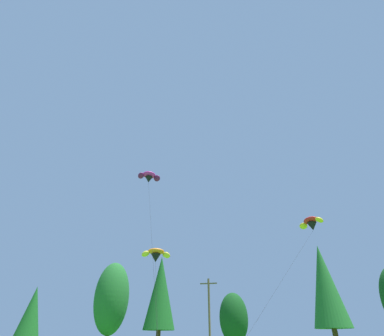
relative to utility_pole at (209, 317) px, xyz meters
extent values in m
cone|color=#19561E|center=(-32.61, 10.06, 1.94)|extent=(4.02, 4.02, 8.14)
ellipsoid|color=#236628|center=(-18.23, 10.49, 3.87)|extent=(5.74, 5.74, 11.46)
cone|color=#19561E|center=(-9.19, 8.84, 4.36)|extent=(4.87, 4.87, 10.99)
ellipsoid|color=#144719|center=(2.23, 9.18, 0.41)|extent=(4.20, 4.20, 6.98)
cone|color=#236628|center=(15.42, 6.42, 4.27)|extent=(4.84, 4.84, 10.88)
cylinder|color=brown|center=(0.00, 0.00, -0.26)|extent=(0.26, 0.26, 9.47)
cube|color=brown|center=(0.00, 0.00, 3.87)|extent=(2.20, 0.14, 0.14)
ellipsoid|color=#D12893|center=(-5.37, -10.38, 14.94)|extent=(1.89, 1.72, 0.94)
ellipsoid|color=#66144C|center=(-4.54, -9.85, 14.66)|extent=(1.13, 1.10, 1.05)
ellipsoid|color=#66144C|center=(-6.21, -10.91, 14.66)|extent=(1.03, 1.17, 1.05)
cone|color=black|center=(-5.43, -10.30, 14.33)|extent=(1.22, 1.22, 0.76)
cylinder|color=black|center=(-2.77, -15.28, 5.29)|extent=(5.32, 9.97, 17.33)
ellipsoid|color=red|center=(13.96, -0.37, 11.31)|extent=(2.43, 2.53, 1.02)
ellipsoid|color=yellow|center=(14.82, -1.41, 10.93)|extent=(1.56, 1.50, 1.22)
ellipsoid|color=yellow|center=(13.10, 0.67, 10.93)|extent=(1.49, 1.54, 1.22)
cone|color=black|center=(14.05, -0.29, 10.48)|extent=(1.70, 1.70, 1.04)
cylinder|color=black|center=(9.21, -8.26, 3.29)|extent=(9.69, 15.96, 13.34)
ellipsoid|color=orange|center=(-5.08, -6.87, 6.52)|extent=(2.25, 1.87, 0.92)
ellipsoid|color=yellow|center=(-3.98, -6.34, 6.18)|extent=(1.30, 1.28, 1.10)
ellipsoid|color=yellow|center=(-6.18, -7.40, 6.18)|extent=(1.25, 1.24, 1.10)
cone|color=black|center=(-5.12, -6.78, 5.77)|extent=(1.47, 1.47, 0.94)
cylinder|color=black|center=(-2.62, -13.52, 0.96)|extent=(5.02, 13.48, 8.69)
camera|label=1|loc=(6.30, -41.24, -2.82)|focal=28.54mm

